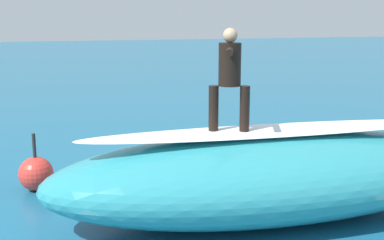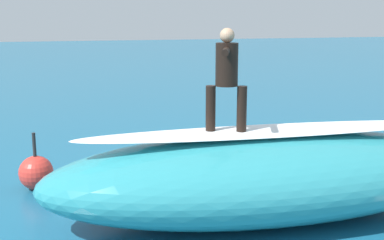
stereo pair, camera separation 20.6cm
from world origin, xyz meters
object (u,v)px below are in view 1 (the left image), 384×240
(buoy_marker, at_px, (36,173))
(surfboard_paddling, at_px, (169,145))
(surfboard_riding, at_px, (229,134))
(surfer_riding, at_px, (230,72))
(surfer_paddling, at_px, (171,138))

(buoy_marker, bearing_deg, surfboard_paddling, -144.07)
(surfboard_riding, distance_m, buoy_marker, 4.14)
(surfboard_paddling, xyz_separation_m, buoy_marker, (3.34, 2.42, 0.30))
(buoy_marker, bearing_deg, surfboard_riding, 140.80)
(surfer_riding, distance_m, surfboard_paddling, 5.52)
(surfer_riding, xyz_separation_m, buoy_marker, (3.08, -2.51, -2.17))
(surfer_paddling, height_order, buoy_marker, buoy_marker)
(surfer_paddling, bearing_deg, surfboard_paddling, -0.00)
(surfboard_riding, height_order, surfboard_paddling, surfboard_riding)
(surfboard_riding, xyz_separation_m, buoy_marker, (3.08, -2.51, -1.17))
(surfer_riding, bearing_deg, surfboard_riding, -68.06)
(buoy_marker, bearing_deg, surfer_paddling, -143.69)
(surfboard_riding, distance_m, surfboard_paddling, 5.15)
(surfboard_riding, relative_size, buoy_marker, 1.75)
(surfboard_riding, xyz_separation_m, surfboard_paddling, (-0.26, -4.93, -1.47))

